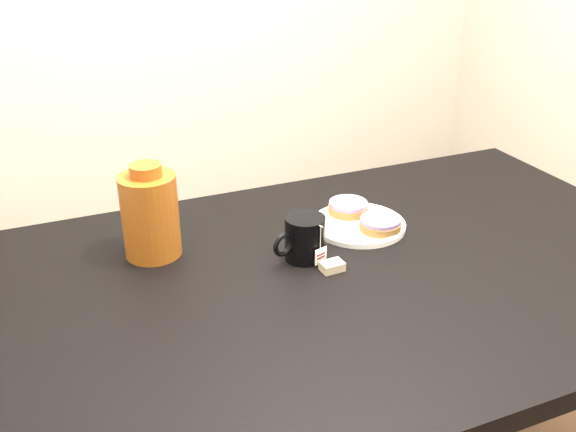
% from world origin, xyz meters
% --- Properties ---
extents(table, '(1.40, 0.90, 0.75)m').
position_xyz_m(table, '(0.00, 0.00, 0.67)').
color(table, black).
rests_on(table, ground_plane).
extents(plate, '(0.21, 0.21, 0.02)m').
position_xyz_m(plate, '(0.08, 0.15, 0.76)').
color(plate, white).
rests_on(plate, table).
extents(bagel_back, '(0.10, 0.10, 0.03)m').
position_xyz_m(bagel_back, '(0.08, 0.21, 0.77)').
color(bagel_back, brown).
rests_on(bagel_back, plate).
extents(bagel_front, '(0.13, 0.13, 0.03)m').
position_xyz_m(bagel_front, '(0.10, 0.10, 0.77)').
color(bagel_front, brown).
rests_on(bagel_front, plate).
extents(mug, '(0.13, 0.10, 0.09)m').
position_xyz_m(mug, '(-0.09, 0.07, 0.80)').
color(mug, black).
rests_on(mug, table).
extents(teabag_pouch, '(0.05, 0.03, 0.02)m').
position_xyz_m(teabag_pouch, '(-0.06, 0.01, 0.76)').
color(teabag_pouch, '#C6B793').
rests_on(teabag_pouch, table).
extents(bagel_package, '(0.15, 0.15, 0.20)m').
position_xyz_m(bagel_package, '(-0.37, 0.21, 0.84)').
color(bagel_package, '#6B300E').
rests_on(bagel_package, table).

